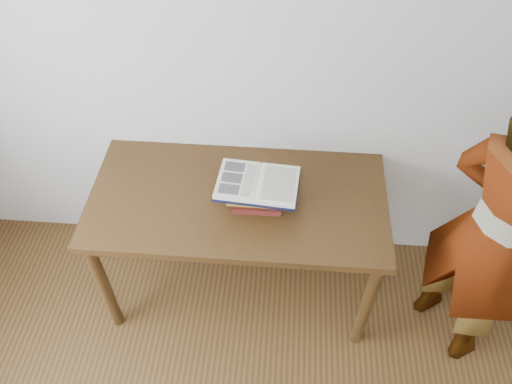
{
  "coord_description": "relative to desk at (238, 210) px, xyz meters",
  "views": [
    {
      "loc": [
        0.16,
        -0.24,
        2.65
      ],
      "look_at": [
        0.04,
        1.26,
        0.98
      ],
      "focal_mm": 35.0,
      "sensor_mm": 36.0,
      "label": 1
    }
  ],
  "objects": [
    {
      "name": "desk",
      "position": [
        0.0,
        0.0,
        0.0
      ],
      "size": [
        1.48,
        0.74,
        0.8
      ],
      "color": "#452C11",
      "rests_on": "ground"
    },
    {
      "name": "book_stack",
      "position": [
        0.09,
        -0.03,
        0.16
      ],
      "size": [
        0.26,
        0.19,
        0.13
      ],
      "color": "#5E1E17",
      "rests_on": "desk"
    },
    {
      "name": "reader",
      "position": [
        1.18,
        -0.18,
        0.13
      ],
      "size": [
        0.67,
        0.73,
        1.67
      ],
      "primitive_type": "imported",
      "rotation": [
        0.0,
        0.0,
        2.15
      ],
      "color": "tan",
      "rests_on": "ground"
    },
    {
      "name": "open_book",
      "position": [
        0.1,
        -0.03,
        0.24
      ],
      "size": [
        0.41,
        0.3,
        0.03
      ],
      "rotation": [
        0.0,
        0.0,
        -0.08
      ],
      "color": "black",
      "rests_on": "book_stack"
    }
  ]
}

